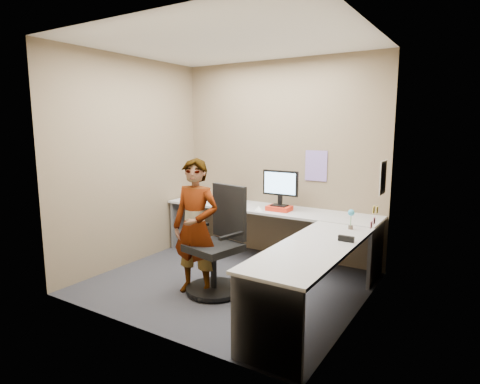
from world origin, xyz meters
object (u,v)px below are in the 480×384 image
Objects in this scene: office_chair at (218,250)px; desk at (276,232)px; monitor at (280,185)px; person at (196,227)px.

desk is at bearing 68.78° from office_chair.
office_chair is at bearing -99.65° from monitor.
monitor is 0.42× the size of office_chair.
monitor is at bearing 93.20° from office_chair.
monitor reaches higher than office_chair.
monitor reaches higher than desk.
person is (-0.36, -1.31, -0.32)m from monitor.
person is (-0.59, -0.77, 0.15)m from desk.
monitor is at bearing 112.70° from desk.
person reaches higher than monitor.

